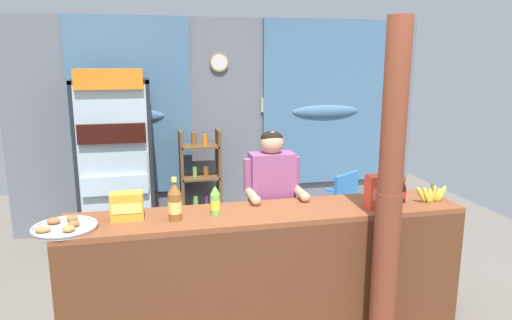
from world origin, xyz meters
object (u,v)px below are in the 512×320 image
at_px(soda_bottle_lime_soda, 215,201).
at_px(banana_bunch, 432,194).
at_px(stall_counter, 271,264).
at_px(shopkeeper, 272,198).
at_px(snack_box_crackers, 382,192).
at_px(pastry_tray, 64,227).
at_px(plastic_lawn_chair, 336,204).
at_px(snack_box_choco_powder, 127,206).
at_px(soda_bottle_cola, 401,191).
at_px(timber_post, 389,199).
at_px(bottle_shelf_rack, 201,180).
at_px(soda_bottle_iced_tea, 175,202).
at_px(drink_fridge, 115,153).

bearing_deg(soda_bottle_lime_soda, banana_bunch, -2.50).
relative_size(stall_counter, shopkeeper, 1.99).
xyz_separation_m(snack_box_crackers, pastry_tray, (-2.28, 0.04, -0.11)).
bearing_deg(soda_bottle_lime_soda, plastic_lawn_chair, 43.09).
bearing_deg(snack_box_choco_powder, soda_bottle_cola, -1.44).
height_order(stall_counter, soda_bottle_cola, soda_bottle_cola).
bearing_deg(stall_counter, soda_bottle_cola, 4.83).
relative_size(soda_bottle_lime_soda, pastry_tray, 0.59).
bearing_deg(snack_box_crackers, banana_bunch, 4.77).
height_order(timber_post, bottle_shelf_rack, timber_post).
distance_m(shopkeeper, pastry_tray, 1.64).
xyz_separation_m(soda_bottle_iced_tea, snack_box_crackers, (1.54, -0.07, -0.00)).
bearing_deg(plastic_lawn_chair, timber_post, -101.89).
relative_size(timber_post, soda_bottle_lime_soda, 9.40).
height_order(plastic_lawn_chair, soda_bottle_lime_soda, soda_bottle_lime_soda).
height_order(stall_counter, snack_box_choco_powder, snack_box_choco_powder).
height_order(timber_post, soda_bottle_iced_tea, timber_post).
distance_m(soda_bottle_cola, snack_box_choco_powder, 2.10).
height_order(plastic_lawn_chair, soda_bottle_cola, soda_bottle_cola).
relative_size(stall_counter, plastic_lawn_chair, 3.46).
relative_size(plastic_lawn_chair, shopkeeper, 0.57).
height_order(drink_fridge, soda_bottle_iced_tea, drink_fridge).
bearing_deg(soda_bottle_iced_tea, banana_bunch, -0.87).
xyz_separation_m(soda_bottle_iced_tea, pastry_tray, (-0.73, -0.03, -0.11)).
bearing_deg(bottle_shelf_rack, snack_box_choco_powder, -109.15).
bearing_deg(soda_bottle_cola, banana_bunch, -14.06).
distance_m(timber_post, pastry_tray, 2.21).
relative_size(plastic_lawn_chair, banana_bunch, 3.06).
relative_size(soda_bottle_lime_soda, soda_bottle_cola, 1.24).
distance_m(soda_bottle_lime_soda, banana_bunch, 1.71).
height_order(soda_bottle_iced_tea, pastry_tray, soda_bottle_iced_tea).
xyz_separation_m(stall_counter, soda_bottle_lime_soda, (-0.39, 0.11, 0.48)).
distance_m(soda_bottle_iced_tea, soda_bottle_lime_soda, 0.29).
relative_size(timber_post, drink_fridge, 1.19).
bearing_deg(soda_bottle_cola, snack_box_choco_powder, 178.56).
height_order(drink_fridge, soda_bottle_cola, drink_fridge).
height_order(snack_box_choco_powder, snack_box_crackers, snack_box_crackers).
xyz_separation_m(drink_fridge, soda_bottle_iced_tea, (0.52, -1.97, 0.02)).
bearing_deg(soda_bottle_cola, snack_box_crackers, -156.70).
bearing_deg(soda_bottle_cola, pastry_tray, -178.71).
relative_size(bottle_shelf_rack, snack_box_crackers, 4.96).
relative_size(snack_box_choco_powder, pastry_tray, 0.53).
distance_m(timber_post, bottle_shelf_rack, 2.82).
height_order(soda_bottle_lime_soda, snack_box_crackers, snack_box_crackers).
bearing_deg(timber_post, soda_bottle_cola, 50.43).
bearing_deg(stall_counter, soda_bottle_iced_tea, 174.65).
relative_size(plastic_lawn_chair, snack_box_choco_powder, 3.83).
distance_m(stall_counter, soda_bottle_iced_tea, 0.85).
xyz_separation_m(soda_bottle_lime_soda, banana_bunch, (1.71, -0.07, -0.04)).
height_order(stall_counter, soda_bottle_lime_soda, soda_bottle_lime_soda).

